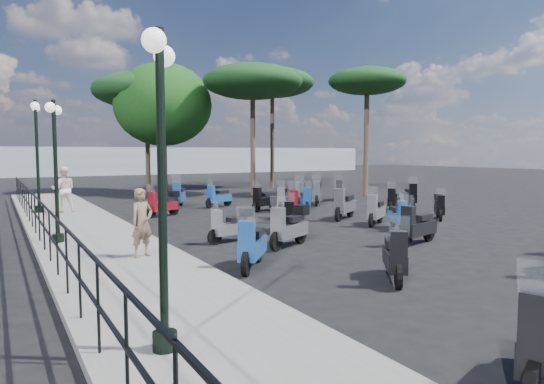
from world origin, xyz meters
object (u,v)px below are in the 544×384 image
pedestrian_far (64,189)px  scooter_16 (264,200)px  scooter_8 (288,218)px  scooter_15 (344,206)px  scooter_10 (291,205)px  pine_1 (272,83)px  pine_2 (146,91)px  lamp_post_1 (55,162)px  scooter_2 (252,246)px  scooter_4 (163,204)px  scooter_17 (284,201)px  scooter_21 (439,207)px  scooter_30 (301,195)px  scooter_9 (289,227)px  scooter_1 (395,257)px  scooter_11 (218,197)px  scooter_23 (317,193)px  scooter_7 (417,227)px  scooter_20 (398,216)px  woman (142,223)px  lamp_post_0 (162,170)px  lamp_post_2 (37,149)px  scooter_5 (179,196)px  broadleaf_tree (163,105)px  scooter_14 (376,211)px  pine_3 (367,82)px  scooter_29 (339,190)px  scooter_27 (393,201)px  scooter_28 (411,197)px  scooter_22 (305,200)px  pine_0 (253,82)px

pedestrian_far → scooter_16: 7.88m
scooter_8 → scooter_15: size_ratio=0.88×
scooter_10 → pine_1: size_ratio=0.21×
scooter_15 → pine_2: pine_2 is taller
lamp_post_1 → scooter_2: bearing=-37.8°
scooter_4 → scooter_17: size_ratio=1.14×
scooter_21 → pine_2: 19.33m
scooter_30 → pine_2: bearing=-34.9°
scooter_9 → scooter_4: bearing=-19.8°
scooter_1 → scooter_11: bearing=-61.6°
scooter_21 → scooter_23: scooter_23 is taller
scooter_7 → scooter_20: bearing=-47.8°
lamp_post_1 → scooter_21: bearing=10.9°
woman → scooter_11: (5.87, 9.26, -0.47)m
lamp_post_0 → pine_1: bearing=82.1°
scooter_10 → pine_1: bearing=-90.9°
scooter_10 → pedestrian_far: bearing=-11.7°
scooter_4 → scooter_8: scooter_8 is taller
lamp_post_0 → scooter_1: lamp_post_0 is taller
scooter_1 → scooter_15: (4.51, 7.24, 0.05)m
scooter_1 → scooter_11: (2.09, 13.17, -0.02)m
lamp_post_2 → scooter_5: size_ratio=2.55×
scooter_30 → broadleaf_tree: broadleaf_tree is taller
scooter_14 → pine_1: (5.60, 16.74, 6.70)m
pine_3 → scooter_29: bearing=-156.4°
scooter_5 → scooter_23: size_ratio=1.09×
scooter_27 → scooter_28: size_ratio=0.88×
pine_2 → scooter_14: bearing=-80.6°
scooter_22 → scooter_29: bearing=-116.8°
scooter_5 → scooter_28: bearing=177.8°
scooter_4 → pine_2: bearing=-36.8°
pine_0 → pine_3: bearing=-32.4°
scooter_4 → scooter_29: (9.86, 1.79, 0.04)m
scooter_1 → scooter_2: scooter_2 is taller
scooter_2 → scooter_14: bearing=-112.7°
lamp_post_0 → scooter_1: bearing=39.6°
scooter_1 → scooter_5: size_ratio=0.82×
scooter_2 → scooter_15: scooter_15 is taller
scooter_29 → pine_1: bearing=-58.2°
scooter_11 → scooter_28: scooter_28 is taller
lamp_post_0 → pine_1: 28.50m
scooter_11 → scooter_30: 3.70m
pine_3 → scooter_11: bearing=-173.0°
scooter_29 → scooter_5: bearing=34.3°
pedestrian_far → scooter_4: 3.91m
lamp_post_2 → broadleaf_tree: bearing=52.7°
scooter_15 → pine_1: (5.66, 15.11, 6.65)m
scooter_2 → pine_1: size_ratio=0.17×
scooter_22 → scooter_20: bearing=115.2°
broadleaf_tree → scooter_23: bearing=-67.3°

